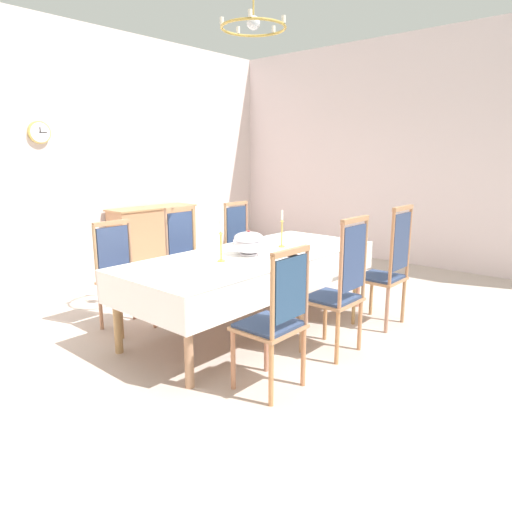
{
  "coord_description": "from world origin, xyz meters",
  "views": [
    {
      "loc": [
        -3.3,
        -2.96,
        1.7
      ],
      "look_at": [
        -0.07,
        -0.15,
        0.76
      ],
      "focal_mm": 32.1,
      "sensor_mm": 36.0,
      "label": 1
    }
  ],
  "objects_px": {
    "chair_south_b": "(340,287)",
    "chair_north_c": "(243,246)",
    "chair_south_c": "(388,267)",
    "mounted_clock": "(39,132)",
    "spoon_secondary": "(248,242)",
    "soup_tureen": "(249,243)",
    "chair_north_a": "(122,273)",
    "spoon_primary": "(299,257)",
    "candlestick_east": "(282,232)",
    "bowl_near_left": "(293,258)",
    "candlestick_west": "(221,245)",
    "bowl_near_right": "(242,242)",
    "sideboard": "(154,235)",
    "chair_north_b": "(188,257)",
    "chandelier": "(253,26)",
    "dining_table": "(254,261)",
    "chair_south_a": "(276,318)"
  },
  "relations": [
    {
      "from": "bowl_near_right",
      "to": "mounted_clock",
      "type": "distance_m",
      "value": 3.24
    },
    {
      "from": "candlestick_west",
      "to": "mounted_clock",
      "type": "relative_size",
      "value": 1.31
    },
    {
      "from": "chair_south_c",
      "to": "mounted_clock",
      "type": "relative_size",
      "value": 4.25
    },
    {
      "from": "bowl_near_left",
      "to": "sideboard",
      "type": "relative_size",
      "value": 0.12
    },
    {
      "from": "chair_south_a",
      "to": "spoon_secondary",
      "type": "bearing_deg",
      "value": 47.73
    },
    {
      "from": "chair_north_b",
      "to": "chair_south_c",
      "type": "height_order",
      "value": "chair_south_c"
    },
    {
      "from": "spoon_primary",
      "to": "chandelier",
      "type": "bearing_deg",
      "value": 117.95
    },
    {
      "from": "candlestick_west",
      "to": "spoon_primary",
      "type": "distance_m",
      "value": 0.75
    },
    {
      "from": "chair_north_b",
      "to": "soup_tureen",
      "type": "xyz_separation_m",
      "value": [
        -0.06,
        -0.98,
        0.29
      ]
    },
    {
      "from": "bowl_near_right",
      "to": "sideboard",
      "type": "xyz_separation_m",
      "value": [
        0.77,
        2.65,
        -0.33
      ]
    },
    {
      "from": "chair_north_a",
      "to": "spoon_primary",
      "type": "xyz_separation_m",
      "value": [
        1.02,
        -1.4,
        0.2
      ]
    },
    {
      "from": "bowl_near_left",
      "to": "mounted_clock",
      "type": "relative_size",
      "value": 0.58
    },
    {
      "from": "spoon_primary",
      "to": "chandelier",
      "type": "relative_size",
      "value": 0.27
    },
    {
      "from": "chair_north_a",
      "to": "sideboard",
      "type": "xyz_separation_m",
      "value": [
        1.94,
        2.11,
        -0.1
      ]
    },
    {
      "from": "soup_tureen",
      "to": "sideboard",
      "type": "relative_size",
      "value": 0.22
    },
    {
      "from": "chair_south_b",
      "to": "mounted_clock",
      "type": "xyz_separation_m",
      "value": [
        -0.47,
        4.31,
        1.39
      ]
    },
    {
      "from": "chair_north_a",
      "to": "spoon_secondary",
      "type": "xyz_separation_m",
      "value": [
        1.3,
        -0.51,
        0.2
      ]
    },
    {
      "from": "chair_north_c",
      "to": "chandelier",
      "type": "bearing_deg",
      "value": 47.08
    },
    {
      "from": "spoon_primary",
      "to": "bowl_near_right",
      "type": "bearing_deg",
      "value": 88.45
    },
    {
      "from": "chair_north_a",
      "to": "candlestick_west",
      "type": "relative_size",
      "value": 2.84
    },
    {
      "from": "chair_south_a",
      "to": "chair_north_c",
      "type": "xyz_separation_m",
      "value": [
        1.78,
        1.95,
        0.01
      ]
    },
    {
      "from": "spoon_secondary",
      "to": "chair_south_c",
      "type": "bearing_deg",
      "value": -65.61
    },
    {
      "from": "soup_tureen",
      "to": "chair_north_a",
      "type": "bearing_deg",
      "value": 129.3
    },
    {
      "from": "chair_south_c",
      "to": "spoon_secondary",
      "type": "distance_m",
      "value": 1.53
    },
    {
      "from": "bowl_near_right",
      "to": "chandelier",
      "type": "relative_size",
      "value": 0.3
    },
    {
      "from": "spoon_primary",
      "to": "spoon_secondary",
      "type": "bearing_deg",
      "value": 80.75
    },
    {
      "from": "spoon_primary",
      "to": "chandelier",
      "type": "distance_m",
      "value": 2.11
    },
    {
      "from": "chair_south_c",
      "to": "spoon_secondary",
      "type": "height_order",
      "value": "chair_south_c"
    },
    {
      "from": "spoon_secondary",
      "to": "chandelier",
      "type": "xyz_separation_m",
      "value": [
        -0.44,
        -0.46,
        2.06
      ]
    },
    {
      "from": "chair_south_b",
      "to": "soup_tureen",
      "type": "relative_size",
      "value": 3.82
    },
    {
      "from": "sideboard",
      "to": "chandelier",
      "type": "distance_m",
      "value": 4.03
    },
    {
      "from": "chair_south_b",
      "to": "sideboard",
      "type": "height_order",
      "value": "chair_south_b"
    },
    {
      "from": "chair_south_a",
      "to": "chair_north_a",
      "type": "height_order",
      "value": "chair_south_a"
    },
    {
      "from": "chair_south_a",
      "to": "chair_south_c",
      "type": "xyz_separation_m",
      "value": [
        1.78,
        -0.01,
        0.05
      ]
    },
    {
      "from": "spoon_primary",
      "to": "chandelier",
      "type": "height_order",
      "value": "chandelier"
    },
    {
      "from": "candlestick_west",
      "to": "candlestick_east",
      "type": "distance_m",
      "value": 0.89
    },
    {
      "from": "candlestick_west",
      "to": "chandelier",
      "type": "relative_size",
      "value": 0.57
    },
    {
      "from": "chair_north_b",
      "to": "chandelier",
      "type": "bearing_deg",
      "value": 90.52
    },
    {
      "from": "chair_north_b",
      "to": "chair_north_c",
      "type": "bearing_deg",
      "value": 179.94
    },
    {
      "from": "soup_tureen",
      "to": "candlestick_west",
      "type": "bearing_deg",
      "value": 180.0
    },
    {
      "from": "candlestick_east",
      "to": "bowl_near_left",
      "type": "distance_m",
      "value": 0.63
    },
    {
      "from": "chair_south_b",
      "to": "chair_north_c",
      "type": "xyz_separation_m",
      "value": [
        0.92,
        1.96,
        -0.03
      ]
    },
    {
      "from": "bowl_near_left",
      "to": "mounted_clock",
      "type": "distance_m",
      "value": 4.01
    },
    {
      "from": "chair_north_c",
      "to": "spoon_primary",
      "type": "xyz_separation_m",
      "value": [
        -0.75,
        -1.41,
        0.18
      ]
    },
    {
      "from": "soup_tureen",
      "to": "candlestick_west",
      "type": "relative_size",
      "value": 0.84
    },
    {
      "from": "chair_south_b",
      "to": "chair_north_c",
      "type": "distance_m",
      "value": 2.16
    },
    {
      "from": "dining_table",
      "to": "mounted_clock",
      "type": "bearing_deg",
      "value": 98.26
    },
    {
      "from": "dining_table",
      "to": "chair_north_a",
      "type": "xyz_separation_m",
      "value": [
        -0.87,
        0.97,
        -0.12
      ]
    },
    {
      "from": "soup_tureen",
      "to": "bowl_near_right",
      "type": "relative_size",
      "value": 1.6
    },
    {
      "from": "chair_south_b",
      "to": "chair_north_b",
      "type": "relative_size",
      "value": 1.06
    }
  ]
}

